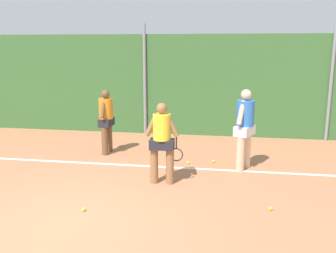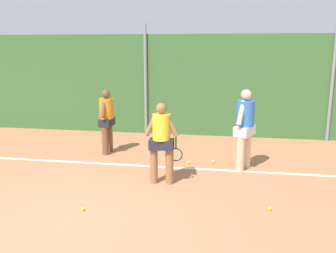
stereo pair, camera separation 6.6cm
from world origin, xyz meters
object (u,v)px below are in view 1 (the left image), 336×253
object	(u,v)px
player_foreground_near	(162,139)
player_midcourt	(245,125)
player_backcourt_far	(106,118)
tennis_ball_4	(84,209)
tennis_ball_3	(213,162)
tennis_ball_2	(270,208)
tennis_ball_5	(188,163)

from	to	relation	value
player_foreground_near	player_midcourt	bearing A→B (deg)	33.18
player_backcourt_far	tennis_ball_4	world-z (taller)	player_backcourt_far
player_foreground_near	tennis_ball_3	world-z (taller)	player_foreground_near
tennis_ball_2	tennis_ball_3	bearing A→B (deg)	113.56
player_midcourt	player_backcourt_far	xyz separation A→B (m)	(-3.54, 0.75, -0.09)
tennis_ball_2	tennis_ball_4	xyz separation A→B (m)	(-3.22, -0.56, 0.00)
tennis_ball_2	tennis_ball_5	distance (m)	2.88
player_midcourt	tennis_ball_5	bearing A→B (deg)	-71.08
player_backcourt_far	tennis_ball_4	size ratio (longest dim) A/B	25.75
player_backcourt_far	tennis_ball_3	size ratio (longest dim) A/B	25.75
player_midcourt	tennis_ball_5	distance (m)	1.66
player_midcourt	player_backcourt_far	distance (m)	3.62
tennis_ball_4	player_foreground_near	bearing A→B (deg)	53.96
player_foreground_near	player_backcourt_far	bearing A→B (deg)	131.55
player_backcourt_far	tennis_ball_2	xyz separation A→B (m)	(3.93, -2.93, -0.92)
player_backcourt_far	tennis_ball_5	bearing A→B (deg)	-102.81
player_backcourt_far	tennis_ball_2	world-z (taller)	player_backcourt_far
player_foreground_near	player_backcourt_far	world-z (taller)	same
player_backcourt_far	tennis_ball_5	world-z (taller)	player_backcourt_far
player_foreground_near	tennis_ball_5	size ratio (longest dim) A/B	25.76
player_midcourt	player_backcourt_far	world-z (taller)	player_midcourt
player_foreground_near	player_backcourt_far	size ratio (longest dim) A/B	1.00
tennis_ball_5	tennis_ball_3	bearing A→B (deg)	17.53
tennis_ball_2	tennis_ball_3	xyz separation A→B (m)	(-1.10, 2.52, 0.00)
tennis_ball_2	tennis_ball_4	distance (m)	3.27
player_foreground_near	tennis_ball_4	world-z (taller)	player_foreground_near
player_midcourt	tennis_ball_3	world-z (taller)	player_midcourt
player_foreground_near	tennis_ball_4	size ratio (longest dim) A/B	25.76
tennis_ball_2	tennis_ball_5	bearing A→B (deg)	126.09
tennis_ball_5	player_backcourt_far	bearing A→B (deg)	165.00
tennis_ball_2	tennis_ball_3	distance (m)	2.74
tennis_ball_3	player_foreground_near	bearing A→B (deg)	-123.14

